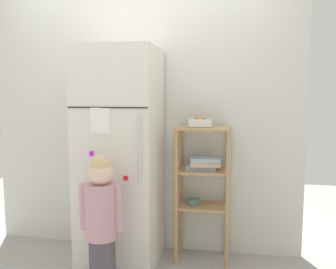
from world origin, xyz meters
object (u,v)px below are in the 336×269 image
object	(u,v)px
child_standing	(102,211)
fruit_bin	(201,123)
refrigerator	(120,157)
pantry_shelf_unit	(203,177)

from	to	relation	value
child_standing	fruit_bin	xyz separation A→B (m)	(0.64, 0.67, 0.58)
fruit_bin	child_standing	bearing A→B (deg)	-133.86
refrigerator	fruit_bin	bearing A→B (deg)	14.83
child_standing	fruit_bin	bearing A→B (deg)	46.14
child_standing	pantry_shelf_unit	xyz separation A→B (m)	(0.66, 0.65, 0.12)
refrigerator	pantry_shelf_unit	xyz separation A→B (m)	(0.67, 0.16, -0.18)
child_standing	refrigerator	bearing A→B (deg)	91.22
refrigerator	fruit_bin	xyz separation A→B (m)	(0.65, 0.17, 0.28)
refrigerator	fruit_bin	size ratio (longest dim) A/B	9.16
pantry_shelf_unit	fruit_bin	world-z (taller)	fruit_bin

